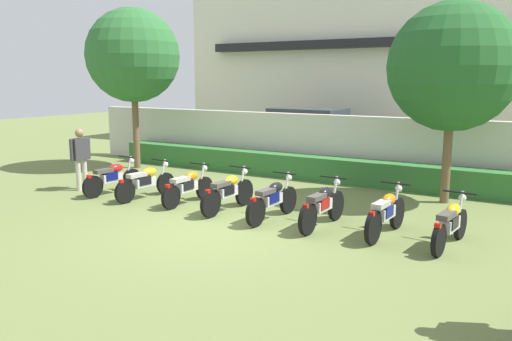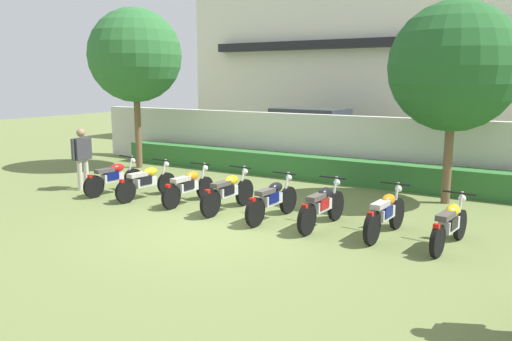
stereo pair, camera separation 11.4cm
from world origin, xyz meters
name	(u,v)px [view 1 (the left image)]	position (x,y,z in m)	size (l,w,h in m)	color
ground	(213,230)	(0.00, 0.00, 0.00)	(60.00, 60.00, 0.00)	olive
building	(418,52)	(0.00, 15.67, 4.15)	(20.23, 6.50, 8.30)	silver
compound_wall	(338,146)	(0.00, 6.58, 0.95)	(19.22, 0.30, 1.90)	silver
hedge_row	(329,169)	(0.00, 5.88, 0.35)	(15.37, 0.70, 0.70)	#337033
parked_car	(311,134)	(-2.32, 9.63, 0.94)	(4.62, 2.34, 1.89)	black
tree_near_inspector	(133,56)	(-6.50, 4.69, 3.73)	(3.07, 3.07, 5.28)	brown
tree_far_side	(453,67)	(3.50, 4.82, 3.26)	(3.04, 3.04, 4.78)	brown
motorcycle_in_row_0	(112,177)	(-4.18, 1.35, 0.44)	(0.60, 1.85, 0.95)	black
motorcycle_in_row_1	(145,182)	(-3.06, 1.39, 0.44)	(0.60, 1.89, 0.94)	black
motorcycle_in_row_2	(188,186)	(-1.78, 1.47, 0.44)	(0.60, 1.81, 0.94)	black
motorcycle_in_row_3	(228,192)	(-0.57, 1.40, 0.46)	(0.60, 1.94, 0.98)	black
motorcycle_in_row_4	(272,199)	(0.65, 1.29, 0.45)	(0.60, 1.92, 0.96)	black
motorcycle_in_row_5	(322,205)	(1.80, 1.31, 0.46)	(0.60, 1.94, 0.98)	black
motorcycle_in_row_6	(386,213)	(3.08, 1.38, 0.46)	(0.60, 1.90, 0.98)	black
motorcycle_in_row_7	(450,224)	(4.27, 1.30, 0.44)	(0.60, 1.83, 0.94)	black
inspector_person	(80,154)	(-5.28, 1.29, 0.99)	(0.22, 0.67, 1.67)	beige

